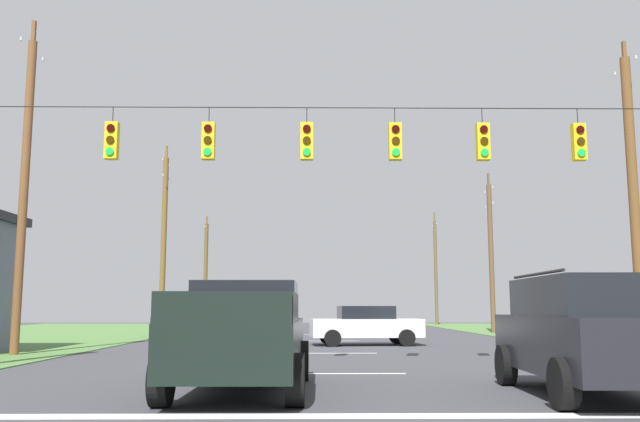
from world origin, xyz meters
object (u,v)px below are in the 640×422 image
(utility_pole_mid_right, at_px, (634,198))
(utility_pole_near_left, at_px, (436,270))
(pickup_truck, at_px, (243,336))
(suv_black, at_px, (588,332))
(overhead_signal_span, at_px, (347,200))
(utility_pole_distant_right, at_px, (164,240))
(distant_car_oncoming, at_px, (199,322))
(distant_car_crossing_white, at_px, (366,325))
(utility_pole_far_right, at_px, (491,253))
(utility_pole_far_left, at_px, (24,187))
(utility_pole_distant_left, at_px, (206,272))

(utility_pole_mid_right, relative_size, utility_pole_near_left, 1.10)
(pickup_truck, relative_size, suv_black, 1.12)
(overhead_signal_span, distance_m, suv_black, 7.17)
(utility_pole_distant_right, bearing_deg, distant_car_oncoming, -64.70)
(distant_car_crossing_white, relative_size, utility_pole_near_left, 0.47)
(distant_car_crossing_white, distance_m, utility_pole_mid_right, 10.73)
(utility_pole_distant_right, bearing_deg, distant_car_crossing_white, -50.46)
(pickup_truck, height_order, utility_pole_far_right, utility_pole_far_right)
(overhead_signal_span, bearing_deg, distant_car_oncoming, 111.07)
(distant_car_oncoming, relative_size, utility_pole_far_left, 0.41)
(utility_pole_near_left, distance_m, utility_pole_far_left, 41.25)
(utility_pole_near_left, height_order, utility_pole_far_left, utility_pole_far_left)
(utility_pole_mid_right, height_order, utility_pole_distant_left, utility_pole_mid_right)
(suv_black, height_order, utility_pole_far_left, utility_pole_far_left)
(utility_pole_far_right, bearing_deg, utility_pole_distant_right, 177.01)
(overhead_signal_span, bearing_deg, utility_pole_mid_right, 27.97)
(overhead_signal_span, distance_m, utility_pole_distant_right, 25.31)
(utility_pole_far_right, bearing_deg, distant_car_oncoming, -158.80)
(overhead_signal_span, distance_m, utility_pole_distant_left, 42.32)
(distant_car_oncoming, relative_size, utility_pole_mid_right, 0.42)
(distant_car_oncoming, relative_size, utility_pole_near_left, 0.46)
(utility_pole_near_left, bearing_deg, utility_pole_distant_right, -137.82)
(distant_car_crossing_white, relative_size, utility_pole_distant_left, 0.48)
(distant_car_oncoming, height_order, utility_pole_distant_right, utility_pole_distant_right)
(overhead_signal_span, bearing_deg, suv_black, -54.30)
(utility_pole_near_left, height_order, utility_pole_distant_left, utility_pole_near_left)
(distant_car_crossing_white, relative_size, utility_pole_far_left, 0.41)
(distant_car_oncoming, xyz_separation_m, utility_pole_near_left, (15.93, 24.60, 3.79))
(suv_black, height_order, utility_pole_mid_right, utility_pole_mid_right)
(suv_black, relative_size, distant_car_crossing_white, 1.09)
(utility_pole_mid_right, relative_size, utility_pole_far_right, 1.12)
(distant_car_crossing_white, height_order, utility_pole_far_left, utility_pole_far_left)
(pickup_truck, xyz_separation_m, utility_pole_far_right, (11.62, 26.85, 3.61))
(overhead_signal_span, xyz_separation_m, pickup_truck, (-2.09, -4.47, -3.17))
(overhead_signal_span, bearing_deg, distant_car_crossing_white, 82.94)
(overhead_signal_span, bearing_deg, utility_pole_far_left, 155.30)
(utility_pole_mid_right, bearing_deg, suv_black, -119.74)
(suv_black, bearing_deg, utility_pole_distant_left, 106.38)
(utility_pole_far_left, bearing_deg, utility_pole_mid_right, 1.62)
(utility_pole_far_right, xyz_separation_m, utility_pole_far_left, (-19.55, -17.76, 0.68))
(distant_car_crossing_white, xyz_separation_m, utility_pole_mid_right, (8.48, -5.01, 4.26))
(distant_car_oncoming, bearing_deg, suv_black, -64.98)
(distant_car_oncoming, distance_m, utility_pole_distant_left, 25.41)
(pickup_truck, height_order, utility_pole_distant_right, utility_pole_distant_right)
(distant_car_oncoming, xyz_separation_m, utility_pole_mid_right, (16.00, -11.08, 4.26))
(overhead_signal_span, height_order, utility_pole_mid_right, utility_pole_mid_right)
(overhead_signal_span, height_order, distant_car_crossing_white, overhead_signal_span)
(overhead_signal_span, xyz_separation_m, distant_car_oncoming, (-6.26, 16.25, -3.35))
(suv_black, height_order, utility_pole_distant_left, utility_pole_distant_left)
(distant_car_crossing_white, xyz_separation_m, utility_pole_far_left, (-11.29, -5.57, 4.47))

